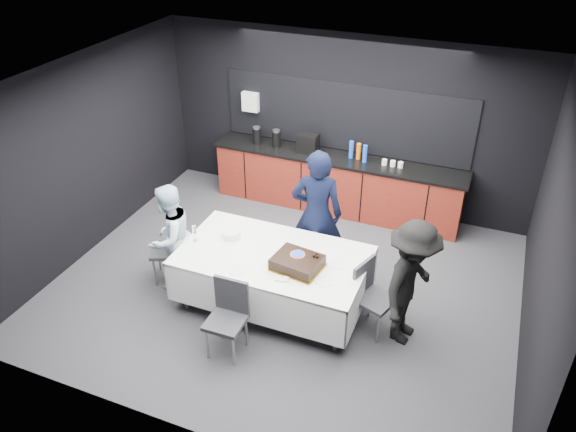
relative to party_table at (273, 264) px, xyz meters
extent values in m
plane|color=#3D3D42|center=(0.00, 0.40, -0.64)|extent=(6.00, 6.00, 0.00)
cube|color=white|center=(0.00, 0.40, 2.16)|extent=(6.00, 5.00, 0.04)
cube|color=black|center=(0.00, 2.90, 0.76)|extent=(6.00, 0.04, 2.80)
cube|color=black|center=(0.00, -2.10, 0.76)|extent=(6.00, 0.04, 2.80)
cube|color=black|center=(-3.00, 0.40, 0.76)|extent=(0.04, 5.00, 2.80)
cube|color=black|center=(3.00, 0.40, 0.76)|extent=(0.04, 5.00, 2.80)
cube|color=maroon|center=(0.00, 2.60, -0.19)|extent=(4.00, 0.60, 0.90)
cube|color=black|center=(0.00, 2.60, 0.28)|extent=(4.10, 0.64, 0.04)
cube|color=black|center=(0.00, 2.88, 0.86)|extent=(4.00, 0.03, 1.10)
cube|color=white|center=(-1.60, 2.83, 0.91)|extent=(0.28, 0.12, 0.32)
cylinder|color=black|center=(-1.40, 2.60, 0.43)|extent=(0.14, 0.14, 0.26)
cylinder|color=black|center=(-1.05, 2.60, 0.43)|extent=(0.14, 0.14, 0.26)
cube|color=black|center=(-0.50, 2.60, 0.45)|extent=(0.32, 0.24, 0.30)
cylinder|color=blue|center=(0.20, 2.65, 0.44)|extent=(0.07, 0.07, 0.28)
cylinder|color=orange|center=(0.32, 2.65, 0.43)|extent=(0.07, 0.07, 0.26)
cylinder|color=blue|center=(0.44, 2.58, 0.44)|extent=(0.07, 0.07, 0.28)
cylinder|color=white|center=(0.75, 2.60, 0.34)|extent=(0.08, 0.08, 0.09)
cylinder|color=white|center=(0.88, 2.60, 0.34)|extent=(0.08, 0.08, 0.09)
cylinder|color=white|center=(1.00, 2.60, 0.34)|extent=(0.08, 0.08, 0.09)
cylinder|color=#99999E|center=(-1.40, 2.60, 0.57)|extent=(0.12, 0.12, 0.03)
cylinder|color=#99999E|center=(-1.05, 2.60, 0.57)|extent=(0.12, 0.12, 0.03)
cylinder|color=#99999E|center=(-1.00, -0.50, -0.27)|extent=(0.06, 0.06, 0.75)
cylinder|color=#99999E|center=(-1.00, 0.50, -0.27)|extent=(0.06, 0.06, 0.75)
cylinder|color=#99999E|center=(1.00, -0.50, -0.27)|extent=(0.06, 0.06, 0.75)
cylinder|color=#99999E|center=(1.00, 0.50, -0.27)|extent=(0.06, 0.06, 0.75)
cube|color=white|center=(0.00, 0.00, 0.12)|extent=(2.32, 1.32, 0.04)
cube|color=white|center=(0.00, -0.65, -0.15)|extent=(2.32, 0.02, 0.55)
cube|color=white|center=(0.00, 0.65, -0.15)|extent=(2.32, 0.02, 0.55)
cube|color=white|center=(-1.15, 0.00, -0.15)|extent=(0.02, 1.32, 0.55)
cube|color=white|center=(1.15, 0.00, -0.15)|extent=(0.02, 1.32, 0.55)
cube|color=gold|center=(0.37, -0.13, 0.15)|extent=(0.65, 0.56, 0.01)
cube|color=black|center=(0.37, -0.13, 0.21)|extent=(0.60, 0.51, 0.12)
cube|color=black|center=(0.37, -0.13, 0.28)|extent=(0.60, 0.51, 0.01)
cylinder|color=#F35D14|center=(0.35, -0.07, 0.29)|extent=(0.18, 0.18, 0.00)
cylinder|color=blue|center=(0.35, -0.07, 0.29)|extent=(0.15, 0.15, 0.01)
sphere|color=black|center=(0.55, -0.01, 0.30)|extent=(0.04, 0.04, 0.04)
sphere|color=black|center=(0.57, -0.05, 0.30)|extent=(0.04, 0.04, 0.04)
sphere|color=black|center=(0.53, -0.05, 0.30)|extent=(0.04, 0.04, 0.04)
cylinder|color=white|center=(-0.65, 0.15, 0.19)|extent=(0.24, 0.24, 0.10)
cylinder|color=white|center=(-0.28, -0.44, 0.14)|extent=(0.22, 0.22, 0.01)
cylinder|color=white|center=(0.78, 0.10, 0.14)|extent=(0.22, 0.22, 0.01)
cylinder|color=white|center=(0.76, -0.25, 0.14)|extent=(0.22, 0.22, 0.01)
cylinder|color=white|center=(0.15, 0.35, 0.14)|extent=(0.21, 0.21, 0.01)
cube|color=white|center=(0.30, -0.42, 0.15)|extent=(0.16, 0.12, 0.02)
cylinder|color=white|center=(-1.04, -0.09, 0.14)|extent=(0.06, 0.06, 0.00)
cylinder|color=white|center=(-1.04, -0.09, 0.20)|extent=(0.01, 0.01, 0.12)
cylinder|color=white|center=(-1.04, -0.09, 0.31)|extent=(0.05, 0.05, 0.10)
cube|color=#2E2F33|center=(-1.54, -0.03, -0.19)|extent=(0.55, 0.55, 0.05)
cube|color=#2E2F33|center=(-1.37, 0.05, 0.06)|extent=(0.21, 0.40, 0.45)
cylinder|color=#99999E|center=(-1.76, 0.06, -0.42)|extent=(0.03, 0.03, 0.44)
cylinder|color=#99999E|center=(-1.63, -0.25, -0.42)|extent=(0.03, 0.03, 0.44)
cylinder|color=#99999E|center=(-1.45, 0.20, -0.42)|extent=(0.03, 0.03, 0.44)
cylinder|color=#99999E|center=(-1.32, -0.11, -0.42)|extent=(0.03, 0.03, 0.44)
cube|color=#2E2F33|center=(1.31, 0.03, -0.19)|extent=(0.53, 0.53, 0.05)
cube|color=#2E2F33|center=(1.13, 0.09, 0.06)|extent=(0.18, 0.41, 0.45)
cylinder|color=#99999E|center=(1.42, -0.19, -0.42)|extent=(0.03, 0.03, 0.44)
cylinder|color=#99999E|center=(1.53, 0.13, -0.42)|extent=(0.03, 0.03, 0.44)
cylinder|color=#99999E|center=(1.10, -0.08, -0.42)|extent=(0.03, 0.03, 0.44)
cylinder|color=#99999E|center=(1.21, 0.24, -0.42)|extent=(0.03, 0.03, 0.44)
cube|color=#2E2F33|center=(-0.17, -0.98, -0.19)|extent=(0.43, 0.43, 0.05)
cube|color=#2E2F33|center=(-0.17, -0.79, 0.06)|extent=(0.42, 0.05, 0.45)
cylinder|color=#99999E|center=(-0.33, -1.15, -0.42)|extent=(0.03, 0.03, 0.44)
cylinder|color=#99999E|center=(0.01, -1.15, -0.42)|extent=(0.03, 0.03, 0.44)
cylinder|color=#99999E|center=(-0.34, -0.81, -0.42)|extent=(0.03, 0.03, 0.44)
cylinder|color=#99999E|center=(0.00, -0.81, -0.42)|extent=(0.03, 0.03, 0.44)
imported|color=black|center=(0.27, 0.85, 0.29)|extent=(0.77, 0.60, 1.86)
imported|color=silver|center=(-1.42, -0.09, 0.10)|extent=(0.65, 0.79, 1.48)
imported|color=black|center=(1.69, 0.04, 0.16)|extent=(0.78, 1.13, 1.61)
camera|label=1|loc=(2.27, -5.13, 4.19)|focal=35.00mm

